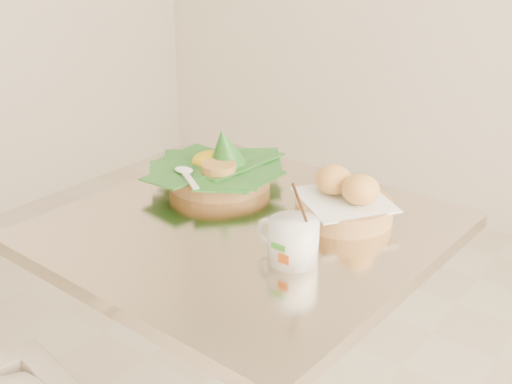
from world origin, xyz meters
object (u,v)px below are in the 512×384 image
Objects in this scene: cafe_table at (247,318)px; coffee_mug at (292,240)px; rice_basket at (219,167)px; bread_basket at (345,202)px.

coffee_mug is (0.15, -0.06, 0.26)m from cafe_table.
rice_basket is 1.87× the size of coffee_mug.
rice_basket is 1.25× the size of bread_basket.
coffee_mug reaches higher than cafe_table.
rice_basket is at bearing 149.70° from coffee_mug.
cafe_table is 4.88× the size of coffee_mug.
coffee_mug is (0.33, -0.19, 0.00)m from rice_basket.
cafe_table is 3.26× the size of bread_basket.
bread_basket is at bearing 2.35° from rice_basket.
cafe_table is 2.61× the size of rice_basket.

